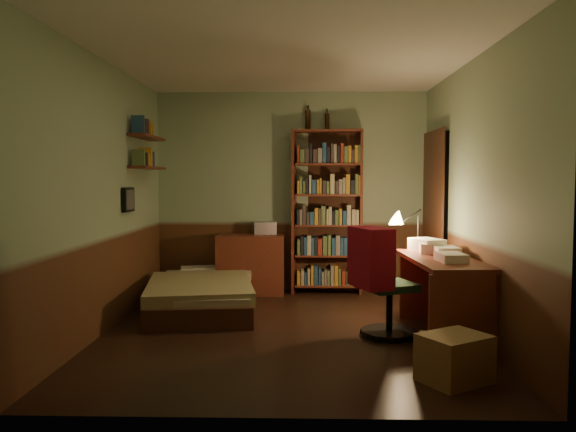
{
  "coord_description": "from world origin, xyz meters",
  "views": [
    {
      "loc": [
        0.14,
        -5.35,
        1.46
      ],
      "look_at": [
        0.0,
        0.25,
        1.1
      ],
      "focal_mm": 35.0,
      "sensor_mm": 36.0,
      "label": 1
    }
  ],
  "objects_px": {
    "cardboard_box_b": "(437,349)",
    "desk_lamp": "(418,219)",
    "mini_stereo": "(264,228)",
    "cardboard_box_a": "(455,358)",
    "bed": "(203,283)",
    "desk": "(441,297)",
    "dresser": "(251,264)",
    "bookshelf": "(328,212)",
    "office_chair": "(390,290)"
  },
  "relations": [
    {
      "from": "desk_lamp",
      "to": "cardboard_box_a",
      "type": "distance_m",
      "value": 2.07
    },
    {
      "from": "bed",
      "to": "dresser",
      "type": "distance_m",
      "value": 0.97
    },
    {
      "from": "bed",
      "to": "bookshelf",
      "type": "height_order",
      "value": "bookshelf"
    },
    {
      "from": "desk",
      "to": "cardboard_box_b",
      "type": "xyz_separation_m",
      "value": [
        -0.21,
        -0.74,
        -0.26
      ]
    },
    {
      "from": "office_chair",
      "to": "bed",
      "type": "bearing_deg",
      "value": 129.92
    },
    {
      "from": "dresser",
      "to": "desk",
      "type": "distance_m",
      "value": 2.74
    },
    {
      "from": "dresser",
      "to": "office_chair",
      "type": "height_order",
      "value": "office_chair"
    },
    {
      "from": "office_chair",
      "to": "cardboard_box_b",
      "type": "bearing_deg",
      "value": -90.95
    },
    {
      "from": "bed",
      "to": "dresser",
      "type": "relative_size",
      "value": 2.31
    },
    {
      "from": "bed",
      "to": "cardboard_box_b",
      "type": "bearing_deg",
      "value": -46.51
    },
    {
      "from": "cardboard_box_a",
      "to": "cardboard_box_b",
      "type": "xyz_separation_m",
      "value": [
        -0.02,
        0.45,
        -0.07
      ]
    },
    {
      "from": "desk",
      "to": "cardboard_box_a",
      "type": "xyz_separation_m",
      "value": [
        -0.19,
        -1.19,
        -0.2
      ]
    },
    {
      "from": "bookshelf",
      "to": "desk",
      "type": "distance_m",
      "value": 2.33
    },
    {
      "from": "desk_lamp",
      "to": "cardboard_box_b",
      "type": "relative_size",
      "value": 2.11
    },
    {
      "from": "dresser",
      "to": "office_chair",
      "type": "bearing_deg",
      "value": -53.2
    },
    {
      "from": "desk_lamp",
      "to": "office_chair",
      "type": "height_order",
      "value": "desk_lamp"
    },
    {
      "from": "mini_stereo",
      "to": "cardboard_box_a",
      "type": "xyz_separation_m",
      "value": [
        1.59,
        -3.23,
        -0.67
      ]
    },
    {
      "from": "bed",
      "to": "cardboard_box_b",
      "type": "distance_m",
      "value": 2.87
    },
    {
      "from": "bookshelf",
      "to": "office_chair",
      "type": "bearing_deg",
      "value": -69.39
    },
    {
      "from": "dresser",
      "to": "mini_stereo",
      "type": "distance_m",
      "value": 0.5
    },
    {
      "from": "office_chair",
      "to": "cardboard_box_a",
      "type": "distance_m",
      "value": 1.25
    },
    {
      "from": "cardboard_box_a",
      "to": "dresser",
      "type": "bearing_deg",
      "value": 119.55
    },
    {
      "from": "desk",
      "to": "desk_lamp",
      "type": "distance_m",
      "value": 0.97
    },
    {
      "from": "bookshelf",
      "to": "desk",
      "type": "xyz_separation_m",
      "value": [
        0.97,
        -2.01,
        -0.68
      ]
    },
    {
      "from": "office_chair",
      "to": "cardboard_box_a",
      "type": "relative_size",
      "value": 1.9
    },
    {
      "from": "dresser",
      "to": "mini_stereo",
      "type": "bearing_deg",
      "value": 36.17
    },
    {
      "from": "bookshelf",
      "to": "cardboard_box_b",
      "type": "bearing_deg",
      "value": -67.63
    },
    {
      "from": "mini_stereo",
      "to": "cardboard_box_a",
      "type": "bearing_deg",
      "value": -76.49
    },
    {
      "from": "desk",
      "to": "cardboard_box_b",
      "type": "distance_m",
      "value": 0.81
    },
    {
      "from": "desk",
      "to": "office_chair",
      "type": "xyz_separation_m",
      "value": [
        -0.48,
        0.0,
        0.07
      ]
    },
    {
      "from": "dresser",
      "to": "cardboard_box_b",
      "type": "distance_m",
      "value": 3.19
    },
    {
      "from": "bed",
      "to": "office_chair",
      "type": "bearing_deg",
      "value": -36.17
    },
    {
      "from": "desk_lamp",
      "to": "office_chair",
      "type": "distance_m",
      "value": 1.0
    },
    {
      "from": "mini_stereo",
      "to": "bookshelf",
      "type": "height_order",
      "value": "bookshelf"
    },
    {
      "from": "cardboard_box_a",
      "to": "cardboard_box_b",
      "type": "relative_size",
      "value": 1.53
    },
    {
      "from": "mini_stereo",
      "to": "desk_lamp",
      "type": "xyz_separation_m",
      "value": [
        1.71,
        -1.36,
        0.22
      ]
    },
    {
      "from": "cardboard_box_b",
      "to": "desk_lamp",
      "type": "bearing_deg",
      "value": 84.86
    },
    {
      "from": "bed",
      "to": "bookshelf",
      "type": "bearing_deg",
      "value": 25.25
    },
    {
      "from": "bed",
      "to": "cardboard_box_a",
      "type": "height_order",
      "value": "bed"
    },
    {
      "from": "bed",
      "to": "mini_stereo",
      "type": "relative_size",
      "value": 6.79
    },
    {
      "from": "dresser",
      "to": "bookshelf",
      "type": "height_order",
      "value": "bookshelf"
    },
    {
      "from": "bed",
      "to": "cardboard_box_b",
      "type": "relative_size",
      "value": 6.57
    },
    {
      "from": "desk",
      "to": "cardboard_box_a",
      "type": "height_order",
      "value": "desk"
    },
    {
      "from": "office_chair",
      "to": "desk",
      "type": "bearing_deg",
      "value": -21.35
    },
    {
      "from": "dresser",
      "to": "desk_lamp",
      "type": "bearing_deg",
      "value": -34.26
    },
    {
      "from": "bookshelf",
      "to": "office_chair",
      "type": "height_order",
      "value": "bookshelf"
    },
    {
      "from": "desk_lamp",
      "to": "cardboard_box_b",
      "type": "xyz_separation_m",
      "value": [
        -0.13,
        -1.42,
        -0.95
      ]
    },
    {
      "from": "bookshelf",
      "to": "desk_lamp",
      "type": "relative_size",
      "value": 3.31
    },
    {
      "from": "desk_lamp",
      "to": "cardboard_box_b",
      "type": "distance_m",
      "value": 1.71
    },
    {
      "from": "desk",
      "to": "desk_lamp",
      "type": "bearing_deg",
      "value": 93.67
    }
  ]
}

